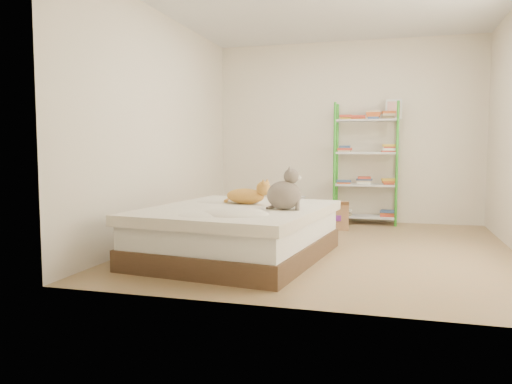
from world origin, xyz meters
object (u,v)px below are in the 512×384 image
(bed, at_px, (238,232))
(white_bin, at_px, (292,208))
(shelf_unit, at_px, (366,162))
(orange_cat, at_px, (245,194))
(grey_cat, at_px, (284,189))
(cardboard_box, at_px, (330,215))

(bed, distance_m, white_bin, 2.57)
(bed, bearing_deg, shelf_unit, 74.72)
(bed, relative_size, shelf_unit, 1.22)
(shelf_unit, relative_size, white_bin, 4.79)
(orange_cat, xyz_separation_m, grey_cat, (0.48, -0.37, 0.09))
(grey_cat, bearing_deg, bed, 67.35)
(bed, height_order, orange_cat, orange_cat)
(orange_cat, height_order, grey_cat, grey_cat)
(orange_cat, bearing_deg, bed, -75.27)
(orange_cat, height_order, cardboard_box, orange_cat)
(orange_cat, bearing_deg, grey_cat, -23.81)
(orange_cat, relative_size, shelf_unit, 0.29)
(grey_cat, height_order, cardboard_box, grey_cat)
(bed, height_order, shelf_unit, shelf_unit)
(orange_cat, bearing_deg, cardboard_box, 83.31)
(bed, distance_m, cardboard_box, 2.15)
(grey_cat, bearing_deg, shelf_unit, -24.05)
(bed, bearing_deg, white_bin, 96.58)
(grey_cat, bearing_deg, orange_cat, 41.22)
(bed, relative_size, cardboard_box, 4.10)
(bed, relative_size, orange_cat, 4.29)
(bed, height_order, grey_cat, grey_cat)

